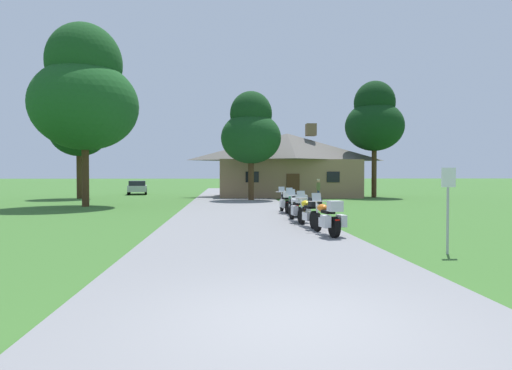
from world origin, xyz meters
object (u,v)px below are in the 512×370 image
Objects in this scene: tree_left_near at (85,93)px; tree_left_far at (79,126)px; parked_silver_suv_far_left at (137,187)px; metal_signpost_roadside at (448,200)px; motorcycle_black_farthest_in_row at (286,202)px; motorcycle_green_fourth_in_row at (293,204)px; motorcycle_white_third_in_row at (298,208)px; tree_by_lodge_front at (251,131)px; tree_right_of_lodge at (374,119)px; motorcycle_orange_nearest_to_camera at (328,218)px; motorcycle_yellow_second_in_row at (309,212)px; bystander_olive_shirt_near_lodge at (318,189)px.

tree_left_far is (-3.53, 9.51, -0.99)m from tree_left_near.
metal_signpost_roadside is at bearing -77.47° from parked_silver_suv_far_left.
motorcycle_black_farthest_in_row is 0.23× the size of tree_left_far.
parked_silver_suv_far_left is (-12.18, 25.15, 0.16)m from motorcycle_green_fourth_in_row.
parked_silver_suv_far_left is at bearing 90.94° from tree_left_near.
motorcycle_black_farthest_in_row is (0.11, 4.24, 0.00)m from motorcycle_white_third_in_row.
tree_by_lodge_front is (10.76, 5.42, -1.72)m from tree_left_near.
tree_left_far is (-15.33, 15.43, 5.51)m from motorcycle_black_farthest_in_row.
motorcycle_black_farthest_in_row is (-0.09, 1.88, -0.01)m from motorcycle_green_fourth_in_row.
metal_signpost_roadside is 0.21× the size of tree_right_of_lodge.
tree_by_lodge_front is at bearing 26.74° from tree_left_near.
motorcycle_orange_nearest_to_camera is at bearing -79.00° from parked_silver_suv_far_left.
tree_left_near is 2.35× the size of parked_silver_suv_far_left.
tree_by_lodge_front is (-1.04, 11.34, 4.78)m from motorcycle_black_farthest_in_row.
motorcycle_white_third_in_row is 30.00m from parked_silver_suv_far_left.
motorcycle_white_third_in_row is 1.00× the size of motorcycle_black_farthest_in_row.
parked_silver_suv_far_left is (-22.34, 7.71, -6.17)m from tree_right_of_lodge.
motorcycle_black_farthest_in_row is at bearing 82.39° from motorcycle_orange_nearest_to_camera.
motorcycle_orange_nearest_to_camera and motorcycle_green_fourth_in_row have the same top height.
motorcycle_orange_nearest_to_camera is 0.43× the size of parked_silver_suv_far_left.
tree_right_of_lodge is at bearing 56.67° from motorcycle_white_third_in_row.
motorcycle_yellow_second_in_row and motorcycle_black_farthest_in_row have the same top height.
parked_silver_suv_far_left is (-11.05, 11.93, -4.61)m from tree_by_lodge_front.
motorcycle_yellow_second_in_row is 6.09m from motorcycle_black_farthest_in_row.
bystander_olive_shirt_near_lodge is 17.18m from tree_left_near.
tree_right_of_lodge reaches higher than bystander_olive_shirt_near_lodge.
bystander_olive_shirt_near_lodge is 0.18× the size of tree_left_far.
bystander_olive_shirt_near_lodge is at bearing -136.60° from tree_right_of_lodge.
motorcycle_black_farthest_in_row is 1.24× the size of bystander_olive_shirt_near_lodge.
parked_silver_suv_far_left is at bearing 113.11° from motorcycle_green_fourth_in_row.
motorcycle_white_third_in_row is 0.97× the size of metal_signpost_roadside.
motorcycle_green_fourth_in_row is at bearing 79.42° from motorcycle_white_third_in_row.
motorcycle_orange_nearest_to_camera and motorcycle_yellow_second_in_row have the same top height.
parked_silver_suv_far_left is at bearing 67.53° from tree_left_far.
motorcycle_green_fourth_in_row is at bearing -48.30° from tree_left_far.
motorcycle_white_third_in_row is 0.25× the size of tree_by_lodge_front.
motorcycle_yellow_second_in_row and motorcycle_green_fourth_in_row have the same top height.
motorcycle_green_fourth_in_row is 0.25× the size of tree_by_lodge_front.
tree_left_near reaches higher than tree_left_far.
motorcycle_yellow_second_in_row is 0.43× the size of parked_silver_suv_far_left.
tree_right_of_lodge is (6.42, 6.07, 6.00)m from bystander_olive_shirt_near_lodge.
motorcycle_green_fourth_in_row is at bearing -74.37° from parked_silver_suv_far_left.
motorcycle_yellow_second_in_row is 0.20× the size of tree_right_of_lodge.
motorcycle_orange_nearest_to_camera is 0.97× the size of metal_signpost_roadside.
motorcycle_white_third_in_row is 25.47m from tree_left_far.
motorcycle_yellow_second_in_row is at bearing -94.00° from motorcycle_black_farthest_in_row.
motorcycle_green_fourth_in_row is 0.20× the size of tree_right_of_lodge.
motorcycle_white_third_in_row is at bearing -97.61° from motorcycle_green_fourth_in_row.
motorcycle_green_fourth_in_row is 21.15m from tree_right_of_lodge.
motorcycle_black_farthest_in_row is at bearing -26.61° from tree_left_near.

